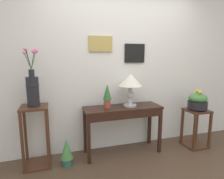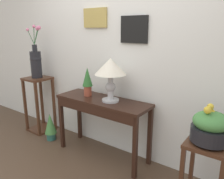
{
  "view_description": "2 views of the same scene",
  "coord_description": "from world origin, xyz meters",
  "px_view_note": "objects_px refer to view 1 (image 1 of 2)",
  "views": [
    {
      "loc": [
        -1.03,
        -1.46,
        1.49
      ],
      "look_at": [
        -0.19,
        1.26,
        1.0
      ],
      "focal_mm": 30.31,
      "sensor_mm": 36.0,
      "label": 1
    },
    {
      "loc": [
        1.54,
        -0.85,
        1.56
      ],
      "look_at": [
        0.1,
        1.14,
        0.89
      ],
      "focal_mm": 36.03,
      "sensor_mm": 36.0,
      "label": 2
    }
  ],
  "objects_px": {
    "table_lamp": "(130,82)",
    "flower_vase_tall_left": "(33,87)",
    "pedestal_stand_left": "(36,136)",
    "potted_plant_on_console": "(107,95)",
    "console_table": "(123,114)",
    "planter_bowl_wide_right": "(198,101)",
    "potted_plant_floor": "(67,151)",
    "pedestal_stand_right": "(196,128)"
  },
  "relations": [
    {
      "from": "table_lamp",
      "to": "pedestal_stand_left",
      "type": "height_order",
      "value": "table_lamp"
    },
    {
      "from": "potted_plant_on_console",
      "to": "potted_plant_floor",
      "type": "relative_size",
      "value": 0.9
    },
    {
      "from": "planter_bowl_wide_right",
      "to": "potted_plant_floor",
      "type": "relative_size",
      "value": 0.86
    },
    {
      "from": "potted_plant_on_console",
      "to": "flower_vase_tall_left",
      "type": "height_order",
      "value": "flower_vase_tall_left"
    },
    {
      "from": "potted_plant_on_console",
      "to": "flower_vase_tall_left",
      "type": "relative_size",
      "value": 0.47
    },
    {
      "from": "console_table",
      "to": "potted_plant_on_console",
      "type": "relative_size",
      "value": 3.32
    },
    {
      "from": "potted_plant_on_console",
      "to": "planter_bowl_wide_right",
      "type": "bearing_deg",
      "value": -6.21
    },
    {
      "from": "pedestal_stand_right",
      "to": "planter_bowl_wide_right",
      "type": "xyz_separation_m",
      "value": [
        -0.0,
        -0.0,
        0.46
      ]
    },
    {
      "from": "potted_plant_on_console",
      "to": "pedestal_stand_left",
      "type": "xyz_separation_m",
      "value": [
        -1.01,
        -0.0,
        -0.52
      ]
    },
    {
      "from": "table_lamp",
      "to": "planter_bowl_wide_right",
      "type": "bearing_deg",
      "value": -7.62
    },
    {
      "from": "flower_vase_tall_left",
      "to": "planter_bowl_wide_right",
      "type": "distance_m",
      "value": 2.53
    },
    {
      "from": "pedestal_stand_left",
      "to": "planter_bowl_wide_right",
      "type": "relative_size",
      "value": 2.5
    },
    {
      "from": "table_lamp",
      "to": "pedestal_stand_left",
      "type": "bearing_deg",
      "value": 179.66
    },
    {
      "from": "pedestal_stand_left",
      "to": "planter_bowl_wide_right",
      "type": "distance_m",
      "value": 2.53
    },
    {
      "from": "flower_vase_tall_left",
      "to": "pedestal_stand_right",
      "type": "distance_m",
      "value": 2.63
    },
    {
      "from": "flower_vase_tall_left",
      "to": "planter_bowl_wide_right",
      "type": "bearing_deg",
      "value": -3.68
    },
    {
      "from": "pedestal_stand_right",
      "to": "planter_bowl_wide_right",
      "type": "bearing_deg",
      "value": -143.35
    },
    {
      "from": "table_lamp",
      "to": "flower_vase_tall_left",
      "type": "height_order",
      "value": "flower_vase_tall_left"
    },
    {
      "from": "console_table",
      "to": "planter_bowl_wide_right",
      "type": "relative_size",
      "value": 3.49
    },
    {
      "from": "console_table",
      "to": "potted_plant_floor",
      "type": "bearing_deg",
      "value": -173.49
    },
    {
      "from": "console_table",
      "to": "pedestal_stand_left",
      "type": "relative_size",
      "value": 1.39
    },
    {
      "from": "pedestal_stand_right",
      "to": "planter_bowl_wide_right",
      "type": "distance_m",
      "value": 0.46
    },
    {
      "from": "planter_bowl_wide_right",
      "to": "pedestal_stand_right",
      "type": "bearing_deg",
      "value": 36.65
    },
    {
      "from": "pedestal_stand_left",
      "to": "table_lamp",
      "type": "bearing_deg",
      "value": -0.34
    },
    {
      "from": "console_table",
      "to": "table_lamp",
      "type": "height_order",
      "value": "table_lamp"
    },
    {
      "from": "table_lamp",
      "to": "flower_vase_tall_left",
      "type": "relative_size",
      "value": 0.66
    },
    {
      "from": "pedestal_stand_left",
      "to": "potted_plant_on_console",
      "type": "bearing_deg",
      "value": 0.17
    },
    {
      "from": "table_lamp",
      "to": "potted_plant_floor",
      "type": "bearing_deg",
      "value": -172.94
    },
    {
      "from": "potted_plant_on_console",
      "to": "flower_vase_tall_left",
      "type": "bearing_deg",
      "value": -179.92
    },
    {
      "from": "table_lamp",
      "to": "potted_plant_floor",
      "type": "height_order",
      "value": "table_lamp"
    },
    {
      "from": "flower_vase_tall_left",
      "to": "planter_bowl_wide_right",
      "type": "relative_size",
      "value": 2.25
    },
    {
      "from": "table_lamp",
      "to": "potted_plant_floor",
      "type": "relative_size",
      "value": 1.27
    },
    {
      "from": "pedestal_stand_left",
      "to": "flower_vase_tall_left",
      "type": "bearing_deg",
      "value": 68.67
    },
    {
      "from": "potted_plant_on_console",
      "to": "planter_bowl_wide_right",
      "type": "distance_m",
      "value": 1.51
    },
    {
      "from": "flower_vase_tall_left",
      "to": "pedestal_stand_left",
      "type": "bearing_deg",
      "value": -111.33
    },
    {
      "from": "flower_vase_tall_left",
      "to": "planter_bowl_wide_right",
      "type": "height_order",
      "value": "flower_vase_tall_left"
    },
    {
      "from": "console_table",
      "to": "table_lamp",
      "type": "distance_m",
      "value": 0.5
    },
    {
      "from": "console_table",
      "to": "table_lamp",
      "type": "bearing_deg",
      "value": 10.99
    },
    {
      "from": "pedestal_stand_left",
      "to": "potted_plant_floor",
      "type": "distance_m",
      "value": 0.46
    },
    {
      "from": "potted_plant_on_console",
      "to": "planter_bowl_wide_right",
      "type": "relative_size",
      "value": 1.05
    },
    {
      "from": "flower_vase_tall_left",
      "to": "potted_plant_floor",
      "type": "relative_size",
      "value": 1.94
    },
    {
      "from": "table_lamp",
      "to": "pedestal_stand_left",
      "type": "xyz_separation_m",
      "value": [
        -1.37,
        0.01,
        -0.69
      ]
    }
  ]
}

